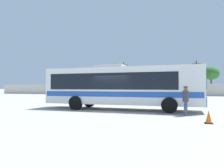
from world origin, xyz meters
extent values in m
plane|color=#A3A099|center=(0.00, 10.00, 0.00)|extent=(300.00, 300.00, 0.00)
cube|color=beige|center=(0.00, 29.13, 1.17)|extent=(80.00, 0.30, 2.34)
cube|color=white|center=(0.42, 0.63, 1.79)|extent=(11.64, 2.67, 2.70)
cube|color=black|center=(-0.16, 0.62, 2.12)|extent=(9.55, 2.68, 1.19)
cube|color=#2351B2|center=(0.42, 0.63, 1.20)|extent=(11.41, 2.69, 0.38)
cube|color=#19212D|center=(6.24, 0.69, 2.28)|extent=(0.06, 2.30, 1.40)
cube|color=#2351B2|center=(6.25, 0.69, 0.77)|extent=(0.09, 2.50, 0.65)
cube|color=#B2B2B2|center=(-0.45, 0.62, 3.26)|extent=(2.21, 1.43, 0.24)
cylinder|color=black|center=(4.01, 1.89, 0.52)|extent=(1.04, 0.31, 1.04)
cylinder|color=black|center=(4.03, -0.56, 0.52)|extent=(1.04, 0.31, 1.04)
cylinder|color=black|center=(-2.78, 1.82, 0.52)|extent=(1.04, 0.31, 1.04)
cylinder|color=black|center=(-2.76, -0.63, 0.52)|extent=(1.04, 0.31, 1.04)
cylinder|color=#33476B|center=(5.05, -1.51, 0.42)|extent=(0.16, 0.16, 0.83)
cylinder|color=#33476B|center=(5.01, -1.67, 0.42)|extent=(0.16, 0.16, 0.83)
cylinder|color=#38383D|center=(5.03, -1.59, 1.16)|extent=(0.43, 0.43, 0.66)
sphere|color=#8C6647|center=(5.03, -1.59, 1.61)|extent=(0.23, 0.23, 0.23)
cylinder|color=#262628|center=(5.03, -1.59, 1.71)|extent=(0.24, 0.24, 0.07)
cube|color=#B7BABF|center=(-14.82, 24.43, 0.62)|extent=(4.55, 1.82, 0.60)
cube|color=black|center=(-15.04, 24.44, 1.17)|extent=(2.50, 1.67, 0.49)
cylinder|color=black|center=(-13.40, 25.31, 0.32)|extent=(0.64, 0.22, 0.64)
cylinder|color=black|center=(-13.41, 23.55, 0.32)|extent=(0.64, 0.22, 0.64)
cylinder|color=black|center=(-16.22, 25.32, 0.32)|extent=(0.64, 0.22, 0.64)
cylinder|color=black|center=(-16.23, 23.56, 0.32)|extent=(0.64, 0.22, 0.64)
cube|color=red|center=(-8.83, 24.60, 0.62)|extent=(4.26, 2.17, 0.60)
cube|color=black|center=(-8.62, 24.58, 1.17)|extent=(2.41, 1.86, 0.49)
cylinder|color=black|center=(-10.18, 23.84, 0.32)|extent=(0.66, 0.28, 0.64)
cylinder|color=black|center=(-10.02, 25.60, 0.32)|extent=(0.66, 0.28, 0.64)
cylinder|color=black|center=(-7.64, 23.61, 0.32)|extent=(0.66, 0.28, 0.64)
cylinder|color=black|center=(-7.48, 25.37, 0.32)|extent=(0.66, 0.28, 0.64)
cube|color=#B7BABF|center=(-2.02, 25.13, 0.64)|extent=(4.53, 1.87, 0.63)
cube|color=black|center=(-2.25, 25.13, 1.21)|extent=(2.50, 1.69, 0.52)
cylinder|color=black|center=(-0.61, 25.99, 0.32)|extent=(0.64, 0.23, 0.64)
cylinder|color=black|center=(-0.64, 24.22, 0.32)|extent=(0.64, 0.23, 0.64)
cylinder|color=black|center=(-3.40, 26.03, 0.32)|extent=(0.64, 0.23, 0.64)
cylinder|color=black|center=(-3.43, 24.26, 0.32)|extent=(0.64, 0.23, 0.64)
cube|color=navy|center=(5.04, 25.41, 0.62)|extent=(4.54, 2.00, 0.61)
cube|color=black|center=(5.27, 25.40, 1.17)|extent=(2.52, 1.76, 0.50)
cylinder|color=black|center=(3.62, 24.59, 0.32)|extent=(0.65, 0.25, 0.64)
cylinder|color=black|center=(3.70, 26.35, 0.32)|extent=(0.65, 0.25, 0.64)
cylinder|color=black|center=(6.38, 24.46, 0.32)|extent=(0.65, 0.25, 0.64)
cylinder|color=black|center=(6.46, 26.22, 0.32)|extent=(0.65, 0.25, 0.64)
cylinder|color=#4C3823|center=(-8.29, 31.96, 3.66)|extent=(0.24, 0.24, 7.31)
cube|color=#473321|center=(-8.29, 31.96, 6.71)|extent=(1.80, 0.15, 0.12)
cylinder|color=#4C3823|center=(7.16, 32.32, 3.55)|extent=(0.24, 0.24, 7.10)
cube|color=#473321|center=(7.16, 32.32, 6.50)|extent=(1.77, 0.58, 0.12)
cylinder|color=brown|center=(-10.27, 32.42, 1.86)|extent=(0.32, 0.32, 3.71)
ellipsoid|color=#23561E|center=(-10.27, 32.42, 5.30)|extent=(4.54, 4.54, 3.86)
cylinder|color=brown|center=(1.71, 33.32, 1.38)|extent=(0.32, 0.32, 2.76)
ellipsoid|color=#38752D|center=(1.71, 33.32, 4.05)|extent=(3.71, 3.71, 3.15)
cylinder|color=brown|center=(10.18, 34.87, 1.75)|extent=(0.32, 0.32, 3.50)
ellipsoid|color=#2D6628|center=(10.18, 34.87, 4.66)|extent=(3.32, 3.32, 2.82)
cube|color=black|center=(6.04, -4.03, 0.02)|extent=(0.36, 0.36, 0.04)
cone|color=orange|center=(6.04, -4.03, 0.34)|extent=(0.28, 0.28, 0.60)
camera|label=1|loc=(5.03, -14.92, 1.70)|focal=34.37mm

